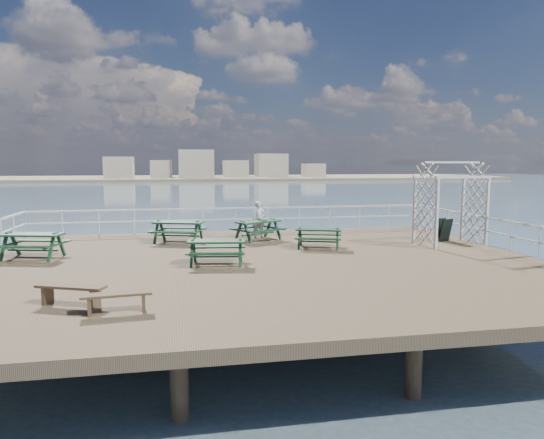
{
  "coord_description": "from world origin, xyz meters",
  "views": [
    {
      "loc": [
        -2.38,
        -14.82,
        3.09
      ],
      "look_at": [
        0.75,
        1.87,
        1.1
      ],
      "focal_mm": 32.0,
      "sensor_mm": 36.0,
      "label": 1
    }
  ],
  "objects_px": {
    "flat_bench_near": "(117,298)",
    "flat_bench_far": "(71,290)",
    "picnic_table_c": "(258,226)",
    "picnic_table_e": "(319,234)",
    "person": "(259,220)",
    "picnic_table_d": "(217,247)",
    "picnic_table_a": "(32,240)",
    "picnic_table_b": "(178,227)",
    "trellis_arbor": "(451,208)"
  },
  "relations": [
    {
      "from": "flat_bench_far",
      "to": "picnic_table_e",
      "type": "bearing_deg",
      "value": 61.48
    },
    {
      "from": "picnic_table_b",
      "to": "picnic_table_a",
      "type": "bearing_deg",
      "value": -133.34
    },
    {
      "from": "picnic_table_a",
      "to": "flat_bench_far",
      "type": "distance_m",
      "value": 6.27
    },
    {
      "from": "flat_bench_near",
      "to": "flat_bench_far",
      "type": "height_order",
      "value": "flat_bench_far"
    },
    {
      "from": "picnic_table_d",
      "to": "trellis_arbor",
      "type": "relative_size",
      "value": 0.61
    },
    {
      "from": "picnic_table_d",
      "to": "flat_bench_near",
      "type": "height_order",
      "value": "picnic_table_d"
    },
    {
      "from": "picnic_table_e",
      "to": "person",
      "type": "distance_m",
      "value": 3.26
    },
    {
      "from": "trellis_arbor",
      "to": "person",
      "type": "height_order",
      "value": "trellis_arbor"
    },
    {
      "from": "flat_bench_far",
      "to": "person",
      "type": "xyz_separation_m",
      "value": [
        5.53,
        8.66,
        0.43
      ]
    },
    {
      "from": "picnic_table_d",
      "to": "person",
      "type": "relative_size",
      "value": 1.27
    },
    {
      "from": "picnic_table_d",
      "to": "flat_bench_near",
      "type": "relative_size",
      "value": 1.33
    },
    {
      "from": "picnic_table_d",
      "to": "picnic_table_b",
      "type": "bearing_deg",
      "value": 113.44
    },
    {
      "from": "flat_bench_near",
      "to": "trellis_arbor",
      "type": "distance_m",
      "value": 13.08
    },
    {
      "from": "picnic_table_e",
      "to": "person",
      "type": "xyz_separation_m",
      "value": [
        -1.78,
        2.72,
        0.25
      ]
    },
    {
      "from": "picnic_table_d",
      "to": "picnic_table_e",
      "type": "relative_size",
      "value": 0.97
    },
    {
      "from": "picnic_table_b",
      "to": "trellis_arbor",
      "type": "distance_m",
      "value": 10.44
    },
    {
      "from": "picnic_table_e",
      "to": "trellis_arbor",
      "type": "height_order",
      "value": "trellis_arbor"
    },
    {
      "from": "picnic_table_a",
      "to": "person",
      "type": "height_order",
      "value": "person"
    },
    {
      "from": "flat_bench_far",
      "to": "trellis_arbor",
      "type": "relative_size",
      "value": 0.5
    },
    {
      "from": "picnic_table_b",
      "to": "person",
      "type": "relative_size",
      "value": 1.51
    },
    {
      "from": "picnic_table_e",
      "to": "flat_bench_near",
      "type": "bearing_deg",
      "value": -114.06
    },
    {
      "from": "picnic_table_e",
      "to": "flat_bench_near",
      "type": "height_order",
      "value": "picnic_table_e"
    },
    {
      "from": "picnic_table_a",
      "to": "flat_bench_near",
      "type": "xyz_separation_m",
      "value": [
        3.43,
        -6.51,
        -0.28
      ]
    },
    {
      "from": "flat_bench_far",
      "to": "person",
      "type": "height_order",
      "value": "person"
    },
    {
      "from": "flat_bench_far",
      "to": "flat_bench_near",
      "type": "bearing_deg",
      "value": -11.83
    },
    {
      "from": "picnic_table_b",
      "to": "picnic_table_c",
      "type": "xyz_separation_m",
      "value": [
        3.15,
        -0.04,
        -0.03
      ]
    },
    {
      "from": "picnic_table_a",
      "to": "picnic_table_c",
      "type": "height_order",
      "value": "picnic_table_a"
    },
    {
      "from": "picnic_table_e",
      "to": "flat_bench_far",
      "type": "xyz_separation_m",
      "value": [
        -7.3,
        -5.95,
        -0.18
      ]
    },
    {
      "from": "trellis_arbor",
      "to": "picnic_table_b",
      "type": "bearing_deg",
      "value": 156.02
    },
    {
      "from": "picnic_table_b",
      "to": "flat_bench_near",
      "type": "height_order",
      "value": "picnic_table_b"
    },
    {
      "from": "picnic_table_c",
      "to": "picnic_table_e",
      "type": "relative_size",
      "value": 1.15
    },
    {
      "from": "picnic_table_d",
      "to": "picnic_table_a",
      "type": "bearing_deg",
      "value": 169.08
    },
    {
      "from": "picnic_table_a",
      "to": "flat_bench_near",
      "type": "relative_size",
      "value": 1.52
    },
    {
      "from": "person",
      "to": "picnic_table_b",
      "type": "bearing_deg",
      "value": -178.82
    },
    {
      "from": "trellis_arbor",
      "to": "picnic_table_e",
      "type": "bearing_deg",
      "value": 167.0
    },
    {
      "from": "picnic_table_e",
      "to": "flat_bench_far",
      "type": "distance_m",
      "value": 9.42
    },
    {
      "from": "picnic_table_a",
      "to": "picnic_table_d",
      "type": "distance_m",
      "value": 6.18
    },
    {
      "from": "picnic_table_e",
      "to": "person",
      "type": "height_order",
      "value": "person"
    },
    {
      "from": "picnic_table_b",
      "to": "picnic_table_c",
      "type": "distance_m",
      "value": 3.15
    },
    {
      "from": "picnic_table_c",
      "to": "trellis_arbor",
      "type": "xyz_separation_m",
      "value": [
        6.97,
        -2.41,
        0.83
      ]
    },
    {
      "from": "picnic_table_a",
      "to": "picnic_table_b",
      "type": "relative_size",
      "value": 0.96
    },
    {
      "from": "trellis_arbor",
      "to": "flat_bench_far",
      "type": "bearing_deg",
      "value": -165.62
    },
    {
      "from": "picnic_table_c",
      "to": "person",
      "type": "distance_m",
      "value": 0.59
    },
    {
      "from": "picnic_table_d",
      "to": "flat_bench_far",
      "type": "bearing_deg",
      "value": -123.99
    },
    {
      "from": "flat_bench_near",
      "to": "picnic_table_e",
      "type": "bearing_deg",
      "value": 41.05
    },
    {
      "from": "picnic_table_c",
      "to": "trellis_arbor",
      "type": "distance_m",
      "value": 7.43
    },
    {
      "from": "picnic_table_c",
      "to": "flat_bench_near",
      "type": "xyz_separation_m",
      "value": [
        -4.37,
        -8.83,
        -0.26
      ]
    },
    {
      "from": "flat_bench_far",
      "to": "trellis_arbor",
      "type": "height_order",
      "value": "trellis_arbor"
    },
    {
      "from": "flat_bench_near",
      "to": "person",
      "type": "height_order",
      "value": "person"
    },
    {
      "from": "picnic_table_c",
      "to": "flat_bench_far",
      "type": "distance_m",
      "value": 9.76
    }
  ]
}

